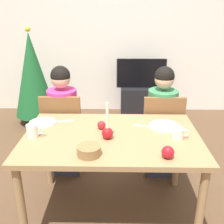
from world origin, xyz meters
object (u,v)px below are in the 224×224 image
at_px(mug_right, 178,133).
at_px(bowl_walnuts, 89,151).
at_px(chair_left, 64,129).
at_px(person_left_child, 64,123).
at_px(chair_right, 161,130).
at_px(plate_right, 164,126).
at_px(christmas_tree, 33,75).
at_px(candle_centerpiece, 107,131).
at_px(tv_stand, 140,101).
at_px(tv, 141,73).
at_px(plate_left, 43,123).
at_px(apple_by_left_plate, 101,125).
at_px(dining_table, 112,144).
at_px(apple_near_candle, 168,152).
at_px(person_right_child, 161,124).
at_px(mug_left, 33,131).

relative_size(mug_right, bowl_walnuts, 0.82).
relative_size(chair_left, person_left_child, 0.77).
xyz_separation_m(chair_right, plate_right, (-0.06, -0.44, 0.24)).
xyz_separation_m(christmas_tree, mug_right, (1.73, -2.01, 0.04)).
height_order(person_left_child, candle_centerpiece, person_left_child).
xyz_separation_m(chair_right, tv_stand, (-0.07, 1.69, -0.27)).
xyz_separation_m(tv, plate_left, (-1.04, -2.08, 0.05)).
height_order(plate_left, apple_by_left_plate, apple_by_left_plate).
xyz_separation_m(tv_stand, plate_left, (-1.04, -2.08, 0.52)).
height_order(chair_right, plate_left, chair_right).
distance_m(dining_table, chair_right, 0.80).
height_order(plate_left, apple_near_candle, apple_near_candle).
distance_m(christmas_tree, plate_left, 1.84).
distance_m(tv_stand, christmas_tree, 1.76).
xyz_separation_m(chair_left, person_left_child, (0.00, 0.03, 0.06)).
relative_size(dining_table, apple_near_candle, 16.00).
relative_size(dining_table, chair_right, 1.56).
height_order(person_left_child, mug_right, person_left_child).
bearing_deg(dining_table, apple_near_candle, -40.99).
height_order(dining_table, person_left_child, person_left_child).
xyz_separation_m(person_left_child, tv, (0.94, 1.66, 0.14)).
distance_m(chair_right, bowl_walnuts, 1.16).
distance_m(person_right_child, plate_right, 0.51).
relative_size(christmas_tree, apple_near_candle, 16.63).
bearing_deg(dining_table, chair_right, 50.37).
bearing_deg(christmas_tree, candle_centerpiece, -59.57).
bearing_deg(candle_centerpiece, plate_right, 25.46).
distance_m(person_right_child, mug_right, 0.73).
height_order(chair_left, chair_right, same).
distance_m(christmas_tree, plate_right, 2.44).
height_order(chair_right, bowl_walnuts, chair_right).
bearing_deg(bowl_walnuts, apple_near_candle, -2.90).
bearing_deg(mug_left, chair_right, 30.05).
bearing_deg(chair_left, christmas_tree, 117.38).
distance_m(candle_centerpiece, mug_left, 0.58).
xyz_separation_m(christmas_tree, apple_by_left_plate, (1.13, -1.84, 0.03)).
relative_size(tv_stand, apple_near_candle, 7.31).
distance_m(dining_table, plate_right, 0.49).
distance_m(mug_right, apple_by_left_plate, 0.62).
height_order(plate_right, mug_left, mug_left).
height_order(chair_left, tv_stand, chair_left).
xyz_separation_m(person_left_child, candle_centerpiece, (0.48, -0.70, 0.24)).
distance_m(tv_stand, apple_near_candle, 2.69).
bearing_deg(tv_stand, mug_right, -87.94).
bearing_deg(apple_by_left_plate, person_right_child, 41.62).
bearing_deg(chair_left, tv, 60.89).
height_order(person_right_child, plate_left, person_right_child).
relative_size(chair_right, tv_stand, 1.41).
bearing_deg(mug_left, plate_right, 11.22).
relative_size(person_left_child, mug_left, 8.67).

